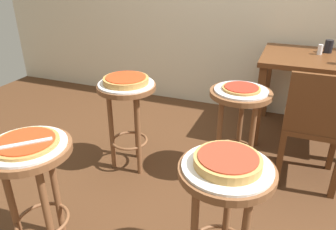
{
  "coord_description": "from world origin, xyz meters",
  "views": [
    {
      "loc": [
        0.44,
        -1.71,
        1.46
      ],
      "look_at": [
        -0.21,
        -0.05,
        0.61
      ],
      "focal_mm": 34.56,
      "sensor_mm": 36.0,
      "label": 1
    }
  ],
  "objects_px": {
    "pizza_foreground": "(26,142)",
    "dining_table": "(325,71)",
    "serving_plate_foreground": "(26,145)",
    "cup_far_edge": "(329,46)",
    "stool_middle": "(224,199)",
    "stool_rear": "(239,114)",
    "wooden_chair": "(315,125)",
    "pizza_middle": "(228,161)",
    "stool_leftside": "(128,106)",
    "serving_plate_leftside": "(126,84)",
    "pizza_server_knife": "(27,143)",
    "serving_plate_rear": "(241,90)",
    "pizza_rear": "(241,88)",
    "condiment_shaker": "(320,50)",
    "serving_plate_middle": "(227,167)",
    "stool_foreground": "(33,176)",
    "pizza_leftside": "(126,80)"
  },
  "relations": [
    {
      "from": "wooden_chair",
      "to": "pizza_foreground",
      "type": "bearing_deg",
      "value": -137.55
    },
    {
      "from": "dining_table",
      "to": "serving_plate_rear",
      "type": "bearing_deg",
      "value": -123.23
    },
    {
      "from": "serving_plate_foreground",
      "to": "wooden_chair",
      "type": "height_order",
      "value": "wooden_chair"
    },
    {
      "from": "cup_far_edge",
      "to": "pizza_rear",
      "type": "bearing_deg",
      "value": -118.95
    },
    {
      "from": "serving_plate_foreground",
      "to": "pizza_foreground",
      "type": "bearing_deg",
      "value": 0.0
    },
    {
      "from": "stool_leftside",
      "to": "wooden_chair",
      "type": "height_order",
      "value": "wooden_chair"
    },
    {
      "from": "stool_rear",
      "to": "pizza_rear",
      "type": "height_order",
      "value": "pizza_rear"
    },
    {
      "from": "stool_leftside",
      "to": "pizza_foreground",
      "type": "bearing_deg",
      "value": -92.18
    },
    {
      "from": "wooden_chair",
      "to": "pizza_server_knife",
      "type": "relative_size",
      "value": 3.86
    },
    {
      "from": "stool_leftside",
      "to": "pizza_server_knife",
      "type": "height_order",
      "value": "pizza_server_knife"
    },
    {
      "from": "pizza_leftside",
      "to": "pizza_rear",
      "type": "relative_size",
      "value": 1.25
    },
    {
      "from": "stool_rear",
      "to": "wooden_chair",
      "type": "height_order",
      "value": "wooden_chair"
    },
    {
      "from": "serving_plate_middle",
      "to": "cup_far_edge",
      "type": "height_order",
      "value": "cup_far_edge"
    },
    {
      "from": "serving_plate_rear",
      "to": "condiment_shaker",
      "type": "bearing_deg",
      "value": 61.83
    },
    {
      "from": "pizza_foreground",
      "to": "cup_far_edge",
      "type": "xyz_separation_m",
      "value": [
        1.36,
        2.09,
        0.1
      ]
    },
    {
      "from": "stool_leftside",
      "to": "serving_plate_rear",
      "type": "bearing_deg",
      "value": 12.29
    },
    {
      "from": "pizza_rear",
      "to": "serving_plate_rear",
      "type": "bearing_deg",
      "value": 0.0
    },
    {
      "from": "pizza_foreground",
      "to": "pizza_rear",
      "type": "distance_m",
      "value": 1.35
    },
    {
      "from": "pizza_leftside",
      "to": "serving_plate_leftside",
      "type": "bearing_deg",
      "value": 0.0
    },
    {
      "from": "stool_foreground",
      "to": "dining_table",
      "type": "height_order",
      "value": "dining_table"
    },
    {
      "from": "pizza_foreground",
      "to": "dining_table",
      "type": "distance_m",
      "value": 2.36
    },
    {
      "from": "pizza_foreground",
      "to": "stool_leftside",
      "type": "height_order",
      "value": "pizza_foreground"
    },
    {
      "from": "pizza_foreground",
      "to": "serving_plate_rear",
      "type": "bearing_deg",
      "value": 53.29
    },
    {
      "from": "serving_plate_foreground",
      "to": "stool_foreground",
      "type": "bearing_deg",
      "value": 0.0
    },
    {
      "from": "stool_leftside",
      "to": "dining_table",
      "type": "height_order",
      "value": "dining_table"
    },
    {
      "from": "stool_leftside",
      "to": "cup_far_edge",
      "type": "height_order",
      "value": "cup_far_edge"
    },
    {
      "from": "stool_middle",
      "to": "condiment_shaker",
      "type": "relative_size",
      "value": 8.07
    },
    {
      "from": "serving_plate_foreground",
      "to": "dining_table",
      "type": "bearing_deg",
      "value": 54.77
    },
    {
      "from": "stool_middle",
      "to": "serving_plate_leftside",
      "type": "xyz_separation_m",
      "value": [
        -0.87,
        0.74,
        0.17
      ]
    },
    {
      "from": "stool_leftside",
      "to": "serving_plate_leftside",
      "type": "distance_m",
      "value": 0.17
    },
    {
      "from": "stool_leftside",
      "to": "stool_foreground",
      "type": "bearing_deg",
      "value": -92.18
    },
    {
      "from": "stool_rear",
      "to": "serving_plate_rear",
      "type": "distance_m",
      "value": 0.17
    },
    {
      "from": "serving_plate_middle",
      "to": "pizza_rear",
      "type": "xyz_separation_m",
      "value": [
        -0.1,
        0.91,
        0.02
      ]
    },
    {
      "from": "serving_plate_leftside",
      "to": "pizza_server_knife",
      "type": "height_order",
      "value": "pizza_server_knife"
    },
    {
      "from": "stool_foreground",
      "to": "stool_rear",
      "type": "relative_size",
      "value": 1.0
    },
    {
      "from": "serving_plate_foreground",
      "to": "cup_far_edge",
      "type": "relative_size",
      "value": 3.46
    },
    {
      "from": "pizza_middle",
      "to": "wooden_chair",
      "type": "relative_size",
      "value": 0.34
    },
    {
      "from": "stool_rear",
      "to": "dining_table",
      "type": "relative_size",
      "value": 0.65
    },
    {
      "from": "stool_middle",
      "to": "condiment_shaker",
      "type": "height_order",
      "value": "condiment_shaker"
    },
    {
      "from": "serving_plate_leftside",
      "to": "stool_middle",
      "type": "bearing_deg",
      "value": -40.31
    },
    {
      "from": "stool_foreground",
      "to": "pizza_foreground",
      "type": "relative_size",
      "value": 2.21
    },
    {
      "from": "serving_plate_foreground",
      "to": "dining_table",
      "type": "height_order",
      "value": "dining_table"
    },
    {
      "from": "pizza_leftside",
      "to": "pizza_server_knife",
      "type": "distance_m",
      "value": 0.94
    },
    {
      "from": "serving_plate_leftside",
      "to": "pizza_foreground",
      "type": "bearing_deg",
      "value": -92.18
    },
    {
      "from": "stool_foreground",
      "to": "condiment_shaker",
      "type": "height_order",
      "value": "condiment_shaker"
    },
    {
      "from": "stool_middle",
      "to": "stool_rear",
      "type": "xyz_separation_m",
      "value": [
        -0.1,
        0.91,
        0.0
      ]
    },
    {
      "from": "stool_middle",
      "to": "wooden_chair",
      "type": "bearing_deg",
      "value": 68.96
    },
    {
      "from": "pizza_foreground",
      "to": "pizza_server_knife",
      "type": "relative_size",
      "value": 1.39
    },
    {
      "from": "serving_plate_middle",
      "to": "condiment_shaker",
      "type": "bearing_deg",
      "value": 78.03
    },
    {
      "from": "stool_foreground",
      "to": "stool_rear",
      "type": "distance_m",
      "value": 1.35
    }
  ]
}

